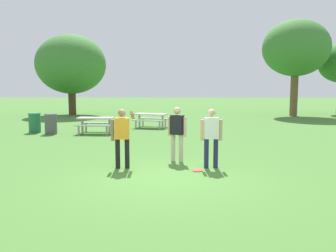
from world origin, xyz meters
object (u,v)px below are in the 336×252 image
(trash_can_further_along, at_px, (51,124))
(person_bystander, at_px, (177,130))
(picnic_table_near, at_px, (96,122))
(tree_tall_left, at_px, (71,65))
(trash_can_beside_table, at_px, (35,123))
(person_thrower, at_px, (211,134))
(frisbee, at_px, (198,170))
(person_catcher, at_px, (122,134))
(tree_broad_center, at_px, (296,48))
(picnic_table_far, at_px, (151,117))

(trash_can_further_along, bearing_deg, person_bystander, -44.77)
(picnic_table_near, height_order, tree_tall_left, tree_tall_left)
(trash_can_beside_table, height_order, tree_tall_left, tree_tall_left)
(person_thrower, relative_size, trash_can_beside_table, 1.71)
(person_bystander, height_order, trash_can_further_along, person_bystander)
(person_bystander, height_order, picnic_table_near, person_bystander)
(frisbee, bearing_deg, trash_can_beside_table, 134.70)
(person_catcher, bearing_deg, picnic_table_near, 108.49)
(trash_can_beside_table, bearing_deg, person_bystander, -42.69)
(picnic_table_near, bearing_deg, tree_broad_center, 38.07)
(person_catcher, bearing_deg, frisbee, -7.58)
(trash_can_beside_table, bearing_deg, tree_tall_left, 96.66)
(person_thrower, distance_m, person_catcher, 2.45)
(person_thrower, xyz_separation_m, picnic_table_far, (-2.33, 9.30, -0.38))
(trash_can_further_along, distance_m, tree_broad_center, 18.57)
(trash_can_further_along, bearing_deg, picnic_table_near, 6.02)
(person_catcher, xyz_separation_m, tree_broad_center, (10.40, 17.00, 4.07))
(person_thrower, height_order, tree_broad_center, tree_broad_center)
(person_thrower, distance_m, trash_can_beside_table, 10.66)
(frisbee, xyz_separation_m, tree_tall_left, (-8.67, 17.80, 3.90))
(picnic_table_near, bearing_deg, tree_tall_left, 112.07)
(tree_broad_center, bearing_deg, frisbee, -115.78)
(frisbee, height_order, picnic_table_far, picnic_table_far)
(person_thrower, xyz_separation_m, frisbee, (-0.39, -0.36, -0.93))
(person_bystander, height_order, tree_broad_center, tree_broad_center)
(tree_tall_left, bearing_deg, trash_can_further_along, -78.59)
(picnic_table_near, bearing_deg, person_thrower, -55.30)
(picnic_table_near, relative_size, tree_broad_center, 0.25)
(frisbee, height_order, tree_broad_center, tree_broad_center)
(person_catcher, bearing_deg, person_thrower, 2.11)
(person_thrower, distance_m, frisbee, 1.07)
(person_thrower, relative_size, picnic_table_far, 0.83)
(trash_can_further_along, xyz_separation_m, tree_tall_left, (-2.17, 10.73, 3.43))
(picnic_table_far, relative_size, trash_can_further_along, 2.07)
(person_catcher, bearing_deg, person_bystander, 30.45)
(trash_can_further_along, bearing_deg, tree_broad_center, 34.51)
(trash_can_further_along, bearing_deg, person_catcher, -56.82)
(person_bystander, xyz_separation_m, picnic_table_far, (-1.39, 8.50, -0.38))
(frisbee, distance_m, tree_tall_left, 20.18)
(person_thrower, relative_size, tree_tall_left, 0.26)
(person_bystander, distance_m, tree_broad_center, 18.85)
(person_thrower, relative_size, trash_can_further_along, 1.71)
(person_catcher, distance_m, tree_tall_left, 18.96)
(person_catcher, bearing_deg, trash_can_beside_table, 126.65)
(frisbee, bearing_deg, tree_tall_left, 115.96)
(person_catcher, distance_m, tree_broad_center, 20.34)
(person_bystander, bearing_deg, trash_can_further_along, 135.23)
(person_catcher, bearing_deg, picnic_table_far, 89.25)
(frisbee, height_order, trash_can_further_along, trash_can_further_along)
(person_thrower, relative_size, person_catcher, 1.00)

